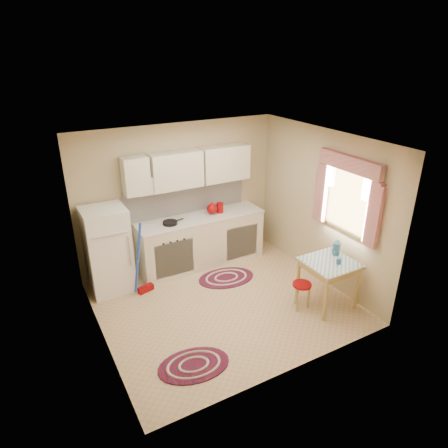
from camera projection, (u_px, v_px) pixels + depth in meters
The scene contains 14 objects.
room_shell at pixel (225, 200), 5.75m from camera, with size 3.64×3.60×2.52m.
fridge at pixel (108, 250), 6.24m from camera, with size 0.65×0.60×1.40m, color white.
broom at pixel (143, 259), 6.20m from camera, with size 0.28×0.12×1.20m, color blue, non-canonical shape.
base_cabinets at pixel (201, 241), 7.11m from camera, with size 2.25×0.60×0.88m, color silver.
countertop at pixel (200, 218), 6.92m from camera, with size 2.27×0.62×0.04m, color silver.
frying_pan at pixel (170, 223), 6.61m from camera, with size 0.24×0.24×0.05m, color black.
red_kettle at pixel (212, 209), 6.97m from camera, with size 0.21×0.19×0.21m, color #910508, non-canonical shape.
red_canister at pixel (220, 208), 7.05m from camera, with size 0.12×0.12×0.16m, color #910508.
table at pixel (327, 283), 6.00m from camera, with size 0.72×0.72×0.72m, color tan.
stool at pixel (301, 296), 5.96m from camera, with size 0.28×0.28×0.42m, color #910508.
coffee_pot at pixel (337, 247), 5.99m from camera, with size 0.14×0.12×0.28m, color #2B6286, non-canonical shape.
mug at pixel (339, 261), 5.79m from camera, with size 0.07×0.07×0.10m, color #2B6286.
rug_center at pixel (226, 278), 6.80m from camera, with size 0.97×0.64×0.02m, color maroon, non-canonical shape.
rug_left at pixel (194, 365), 4.94m from camera, with size 0.91×0.60×0.02m, color maroon, non-canonical shape.
Camera 1 is at (-2.47, -4.47, 3.62)m, focal length 32.00 mm.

